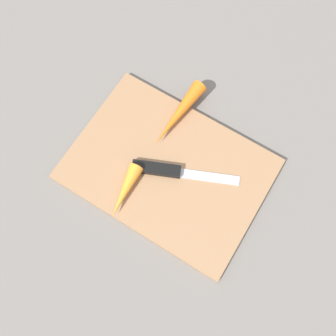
{
  "coord_description": "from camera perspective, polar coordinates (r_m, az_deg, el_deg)",
  "views": [
    {
      "loc": [
        -0.13,
        0.2,
        0.71
      ],
      "look_at": [
        0.0,
        0.0,
        0.01
      ],
      "focal_mm": 42.53,
      "sensor_mm": 36.0,
      "label": 1
    }
  ],
  "objects": [
    {
      "name": "ground_plane",
      "position": [
        0.75,
        0.0,
        -0.3
      ],
      "size": [
        1.4,
        1.4,
        0.0
      ],
      "primitive_type": "plane",
      "color": "slate"
    },
    {
      "name": "cutting_board",
      "position": [
        0.75,
        0.0,
        -0.15
      ],
      "size": [
        0.36,
        0.26,
        0.01
      ],
      "primitive_type": "cube",
      "color": "#99704C",
      "rests_on": "ground_plane"
    },
    {
      "name": "knife",
      "position": [
        0.73,
        -0.66,
        -0.29
      ],
      "size": [
        0.19,
        0.1,
        0.01
      ],
      "rotation": [
        0.0,
        0.0,
        3.55
      ],
      "color": "#B7B7BC",
      "rests_on": "cutting_board"
    },
    {
      "name": "carrot_long",
      "position": [
        0.77,
        1.51,
        7.75
      ],
      "size": [
        0.04,
        0.15,
        0.03
      ],
      "primitive_type": "cone",
      "rotation": [
        0.0,
        1.57,
        1.51
      ],
      "color": "orange",
      "rests_on": "cutting_board"
    },
    {
      "name": "carrot_short",
      "position": [
        0.72,
        -6.21,
        -3.27
      ],
      "size": [
        0.04,
        0.1,
        0.03
      ],
      "primitive_type": "cone",
      "rotation": [
        0.0,
        1.57,
        1.71
      ],
      "color": "orange",
      "rests_on": "cutting_board"
    }
  ]
}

